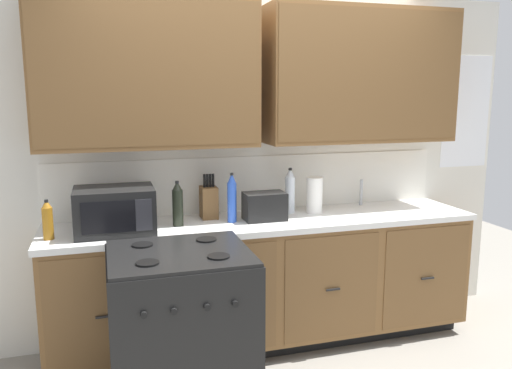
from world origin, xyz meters
name	(u,v)px	position (x,y,z in m)	size (l,w,h in m)	color
ground_plane	(280,363)	(0.00, 0.00, 0.00)	(8.00, 8.00, 0.00)	gray
wall_unit	(259,109)	(0.00, 0.50, 1.66)	(4.13, 0.40, 2.49)	silver
counter_run	(267,280)	(0.00, 0.30, 0.47)	(2.96, 0.64, 0.92)	black
stove_range	(181,333)	(-0.69, -0.33, 0.47)	(0.76, 0.68, 0.95)	black
microwave	(115,210)	(-1.00, 0.25, 1.06)	(0.48, 0.37, 0.28)	black
toaster	(265,206)	(-0.02, 0.28, 1.01)	(0.28, 0.18, 0.19)	black
knife_block	(209,202)	(-0.37, 0.44, 1.03)	(0.11, 0.14, 0.31)	brown
sink_faucet	(361,192)	(0.83, 0.51, 1.02)	(0.02, 0.02, 0.20)	#B2B5BA
paper_towel_roll	(314,195)	(0.39, 0.38, 1.05)	(0.12, 0.12, 0.26)	white
bottle_dark	(178,204)	(-0.61, 0.29, 1.06)	(0.07, 0.07, 0.30)	black
bottle_clear	(290,191)	(0.22, 0.43, 1.08)	(0.07, 0.07, 0.33)	silver
bottle_blue	(232,198)	(-0.25, 0.29, 1.08)	(0.06, 0.06, 0.33)	blue
bottle_amber	(48,220)	(-1.39, 0.20, 1.04)	(0.06, 0.06, 0.24)	#9E6619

